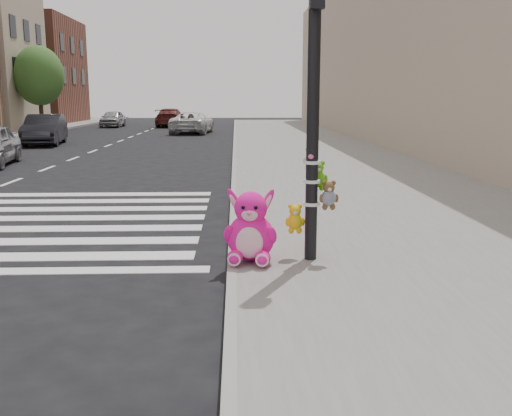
{
  "coord_description": "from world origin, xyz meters",
  "views": [
    {
      "loc": [
        1.61,
        -5.54,
        2.27
      ],
      "look_at": [
        1.89,
        2.26,
        0.75
      ],
      "focal_mm": 40.0,
      "sensor_mm": 36.0,
      "label": 1
    }
  ],
  "objects_px": {
    "signal_pole": "(313,136)",
    "car_dark_far": "(45,130)",
    "red_teddy": "(310,240)",
    "car_white_near": "(192,123)",
    "pink_bunny": "(251,231)"
  },
  "relations": [
    {
      "from": "pink_bunny",
      "to": "car_white_near",
      "type": "distance_m",
      "value": 29.77
    },
    {
      "from": "signal_pole",
      "to": "car_dark_far",
      "type": "distance_m",
      "value": 23.21
    },
    {
      "from": "signal_pole",
      "to": "car_dark_far",
      "type": "relative_size",
      "value": 0.9
    },
    {
      "from": "red_teddy",
      "to": "signal_pole",
      "type": "bearing_deg",
      "value": -127.34
    },
    {
      "from": "pink_bunny",
      "to": "signal_pole",
      "type": "bearing_deg",
      "value": 13.5
    },
    {
      "from": "signal_pole",
      "to": "car_white_near",
      "type": "distance_m",
      "value": 29.78
    },
    {
      "from": "car_dark_far",
      "to": "car_white_near",
      "type": "height_order",
      "value": "car_dark_far"
    },
    {
      "from": "signal_pole",
      "to": "red_teddy",
      "type": "relative_size",
      "value": 17.81
    },
    {
      "from": "pink_bunny",
      "to": "red_teddy",
      "type": "distance_m",
      "value": 1.14
    },
    {
      "from": "signal_pole",
      "to": "red_teddy",
      "type": "bearing_deg",
      "value": 84.32
    },
    {
      "from": "red_teddy",
      "to": "car_white_near",
      "type": "height_order",
      "value": "car_white_near"
    },
    {
      "from": "signal_pole",
      "to": "red_teddy",
      "type": "distance_m",
      "value": 1.63
    },
    {
      "from": "pink_bunny",
      "to": "red_teddy",
      "type": "bearing_deg",
      "value": 44.6
    },
    {
      "from": "car_white_near",
      "to": "red_teddy",
      "type": "bearing_deg",
      "value": 103.3
    },
    {
      "from": "signal_pole",
      "to": "red_teddy",
      "type": "height_order",
      "value": "signal_pole"
    }
  ]
}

